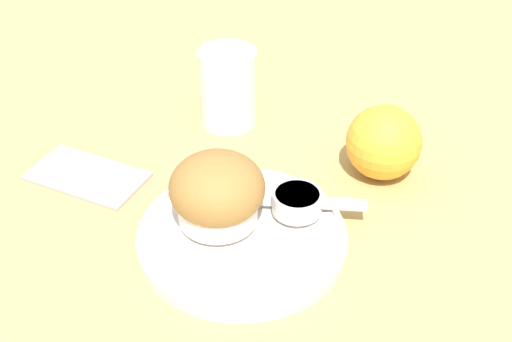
{
  "coord_description": "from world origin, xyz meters",
  "views": [
    {
      "loc": [
        0.22,
        -0.47,
        0.47
      ],
      "look_at": [
        -0.02,
        0.03,
        0.06
      ],
      "focal_mm": 50.0,
      "sensor_mm": 36.0,
      "label": 1
    }
  ],
  "objects_px": {
    "muffin": "(217,192)",
    "juice_glass": "(228,87)",
    "orange_fruit": "(384,142)",
    "butter_knife": "(270,200)"
  },
  "relations": [
    {
      "from": "muffin",
      "to": "orange_fruit",
      "type": "xyz_separation_m",
      "value": [
        0.11,
        0.16,
        -0.01
      ]
    },
    {
      "from": "muffin",
      "to": "butter_knife",
      "type": "relative_size",
      "value": 0.5
    },
    {
      "from": "muffin",
      "to": "butter_knife",
      "type": "height_order",
      "value": "muffin"
    },
    {
      "from": "juice_glass",
      "to": "butter_knife",
      "type": "bearing_deg",
      "value": -49.84
    },
    {
      "from": "muffin",
      "to": "juice_glass",
      "type": "xyz_separation_m",
      "value": [
        -0.09,
        0.19,
        -0.01
      ]
    },
    {
      "from": "orange_fruit",
      "to": "juice_glass",
      "type": "xyz_separation_m",
      "value": [
        -0.2,
        0.02,
        0.01
      ]
    },
    {
      "from": "butter_knife",
      "to": "juice_glass",
      "type": "bearing_deg",
      "value": 109.5
    },
    {
      "from": "muffin",
      "to": "orange_fruit",
      "type": "bearing_deg",
      "value": 55.82
    },
    {
      "from": "butter_knife",
      "to": "juice_glass",
      "type": "height_order",
      "value": "juice_glass"
    },
    {
      "from": "muffin",
      "to": "orange_fruit",
      "type": "relative_size",
      "value": 1.13
    }
  ]
}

